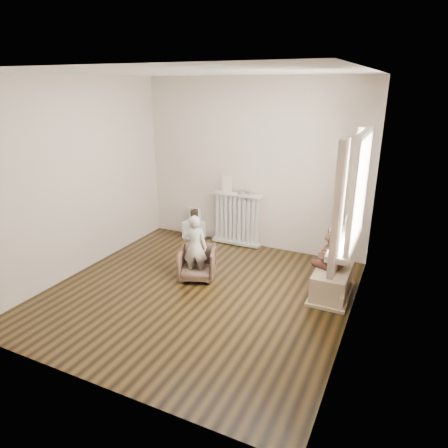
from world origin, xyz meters
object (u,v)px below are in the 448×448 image
at_px(child, 195,248).
at_px(teddy_bear, 335,245).
at_px(toy_bench, 332,280).
at_px(plush_cat, 350,222).
at_px(toy_vanity, 194,222).
at_px(radiator, 237,222).
at_px(armchair, 197,263).

xyz_separation_m(child, teddy_bear, (1.72, 0.36, 0.21)).
bearing_deg(toy_bench, plush_cat, -25.01).
relative_size(toy_vanity, plush_cat, 2.12).
distance_m(toy_bench, teddy_bear, 0.47).
bearing_deg(toy_vanity, child, -59.78).
xyz_separation_m(radiator, teddy_bear, (1.72, -1.00, 0.28)).
height_order(radiator, toy_bench, radiator).
relative_size(toy_vanity, toy_bench, 0.68).
relative_size(child, plush_cat, 3.64).
bearing_deg(child, radiator, -110.09).
xyz_separation_m(radiator, toy_bench, (1.73, -1.01, -0.19)).
bearing_deg(plush_cat, teddy_bear, 173.76).
bearing_deg(plush_cat, radiator, 168.02).
bearing_deg(toy_bench, child, -168.25).
xyz_separation_m(teddy_bear, plush_cat, (0.15, -0.07, 0.33)).
distance_m(teddy_bear, plush_cat, 0.37).
height_order(toy_vanity, plush_cat, plush_cat).
bearing_deg(plush_cat, child, -153.17).
bearing_deg(radiator, teddy_bear, -30.33).
relative_size(toy_bench, teddy_bear, 1.49).
bearing_deg(toy_bench, teddy_bear, 169.37).
xyz_separation_m(armchair, toy_bench, (1.73, 0.31, -0.02)).
relative_size(child, teddy_bear, 1.75).
height_order(armchair, toy_bench, armchair).
xyz_separation_m(toy_bench, teddy_bear, (-0.01, 0.00, 0.47)).
height_order(radiator, armchair, radiator).
height_order(toy_bench, plush_cat, plush_cat).
height_order(radiator, toy_vanity, radiator).
bearing_deg(plush_cat, armchair, -154.67).
distance_m(radiator, child, 1.37).
bearing_deg(armchair, plush_cat, -12.65).
bearing_deg(radiator, armchair, -90.00).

